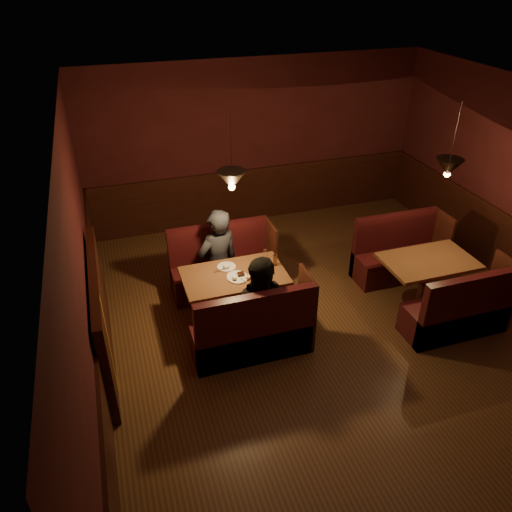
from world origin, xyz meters
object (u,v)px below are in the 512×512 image
object	(u,v)px
second_table	(427,271)
second_bench_far	(397,257)
second_bench_near	(459,314)
diner_b	(265,294)
main_bench_near	(254,334)
main_table	(235,285)
main_bench_far	(223,270)
diner_a	(218,244)

from	to	relation	value
second_table	second_bench_far	xyz separation A→B (m)	(0.03, 0.75, -0.21)
second_table	second_bench_near	distance (m)	0.78
second_table	diner_b	size ratio (longest dim) A/B	0.77
main_bench_near	second_bench_far	world-z (taller)	main_bench_near
main_table	second_bench_far	xyz separation A→B (m)	(2.67, 0.30, -0.24)
main_bench_far	second_table	distance (m)	2.90
main_bench_far	diner_a	world-z (taller)	diner_a
second_table	main_bench_far	bearing A→B (deg)	155.28
second_bench_far	second_bench_near	xyz separation A→B (m)	(0.00, -1.50, 0.00)
second_bench_near	diner_b	distance (m)	2.59
main_table	second_table	xyz separation A→B (m)	(2.64, -0.45, -0.03)
second_table	diner_a	world-z (taller)	diner_a
main_bench_far	second_bench_near	xyz separation A→B (m)	(2.66, -1.96, -0.01)
diner_a	diner_b	bearing A→B (deg)	85.29
second_bench_far	diner_a	distance (m)	2.83
second_bench_far	second_bench_near	world-z (taller)	same
second_bench_near	main_bench_near	bearing A→B (deg)	170.90
diner_a	diner_b	size ratio (longest dim) A/B	1.07
second_bench_far	second_bench_near	size ratio (longest dim) A/B	1.00
main_table	second_table	bearing A→B (deg)	-9.56
main_table	second_bench_near	size ratio (longest dim) A/B	0.98
second_bench_far	main_bench_far	bearing A→B (deg)	170.14
main_bench_near	second_table	world-z (taller)	main_bench_near
main_bench_near	diner_b	xyz separation A→B (m)	(0.17, 0.11, 0.49)
second_table	second_bench_near	bearing A→B (deg)	-87.80
second_bench_near	diner_a	distance (m)	3.33
main_table	second_bench_near	xyz separation A→B (m)	(2.67, -1.19, -0.24)
main_bench_near	diner_b	bearing A→B (deg)	32.21
main_bench_far	main_table	bearing A→B (deg)	-91.13
second_table	second_bench_near	world-z (taller)	second_bench_near
second_bench_near	diner_b	world-z (taller)	diner_b
second_bench_near	main_bench_far	bearing A→B (deg)	143.61
main_bench_far	second_bench_near	bearing A→B (deg)	-36.39
main_bench_near	second_bench_near	size ratio (longest dim) A/B	1.07
second_bench_far	main_table	bearing A→B (deg)	-173.53
main_bench_far	second_table	world-z (taller)	main_bench_far
second_table	diner_a	size ratio (longest dim) A/B	0.72
diner_a	second_bench_near	bearing A→B (deg)	130.38
main_bench_near	second_table	size ratio (longest dim) A/B	1.19
main_table	main_bench_near	xyz separation A→B (m)	(0.02, -0.77, -0.24)
main_table	main_bench_near	size ratio (longest dim) A/B	0.91
main_bench_far	diner_b	size ratio (longest dim) A/B	0.91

